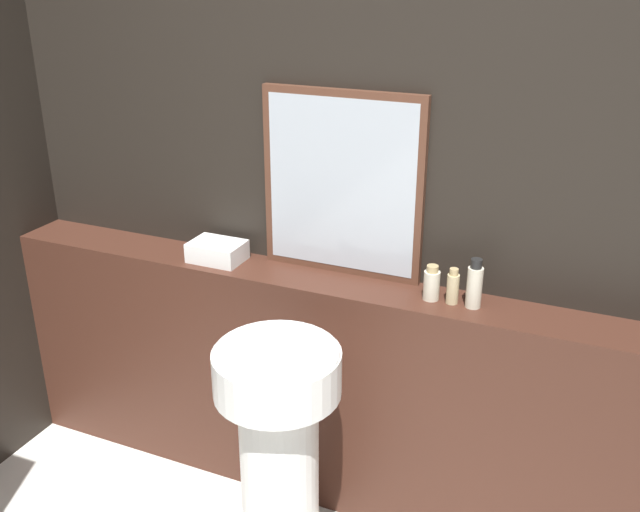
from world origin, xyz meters
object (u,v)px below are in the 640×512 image
Objects in this scene: lotion_bottle at (474,285)px; towel_stack at (217,251)px; mirror at (342,185)px; conditioner_bottle at (453,287)px; shampoo_bottle at (432,284)px; pedestal_sink at (279,446)px.

towel_stack is at bearing 180.00° from lotion_bottle.
lotion_bottle reaches higher than towel_stack.
towel_stack is (-0.46, -0.09, -0.29)m from mirror.
mirror is 0.55m from towel_stack.
conditioner_bottle is 0.73× the size of lotion_bottle.
mirror is at bearing 169.68° from lotion_bottle.
towel_stack is at bearing -168.83° from mirror.
mirror is 5.31× the size of conditioner_bottle.
shampoo_bottle is at bearing 180.00° from conditioner_bottle.
mirror is 3.29× the size of towel_stack.
pedestal_sink is at bearing -133.91° from conditioner_bottle.
towel_stack is 0.96m from lotion_bottle.
pedestal_sink is at bearing -128.72° from shampoo_bottle.
mirror reaches higher than lotion_bottle.
conditioner_bottle is 0.07m from lotion_bottle.
lotion_bottle is at bearing 0.00° from shampoo_bottle.
conditioner_bottle is at bearing 0.00° from shampoo_bottle.
conditioner_bottle is (0.07, 0.00, 0.00)m from shampoo_bottle.
pedestal_sink is at bearing -89.36° from mirror.
shampoo_bottle is 0.72× the size of lotion_bottle.
conditioner_bottle is at bearing -11.94° from mirror.
lotion_bottle is (0.49, 0.44, 0.47)m from pedestal_sink.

